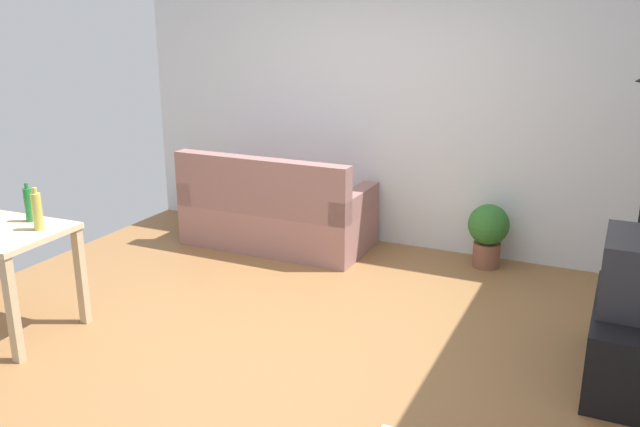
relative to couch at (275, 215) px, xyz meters
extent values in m
cube|color=olive|center=(0.88, -1.59, -0.32)|extent=(5.20, 4.40, 0.02)
cube|color=silver|center=(0.88, 0.61, 1.04)|extent=(5.20, 0.10, 2.70)
cube|color=#996B66|center=(0.00, 0.06, -0.11)|extent=(1.75, 0.84, 0.40)
cube|color=#8C625D|center=(0.00, -0.28, 0.35)|extent=(1.75, 0.16, 0.52)
cube|color=#926661|center=(0.80, 0.06, 0.20)|extent=(0.16, 0.84, 0.22)
cube|color=#926661|center=(-0.80, 0.06, 0.20)|extent=(0.16, 0.84, 0.22)
cube|color=black|center=(3.13, -1.23, -0.07)|extent=(0.44, 1.10, 0.48)
cube|color=#2D2D33|center=(3.13, -1.23, 0.39)|extent=(0.40, 0.60, 0.44)
cylinder|color=black|center=(3.13, -0.11, -0.29)|extent=(0.26, 0.26, 0.03)
cube|color=tan|center=(-0.43, -2.68, 0.05)|extent=(0.06, 0.06, 0.72)
cube|color=tan|center=(-0.46, -2.06, 0.05)|extent=(0.06, 0.06, 0.72)
cylinder|color=brown|center=(1.96, 0.31, -0.20)|extent=(0.24, 0.24, 0.22)
sphere|color=#2D6B28|center=(1.96, 0.31, 0.08)|extent=(0.36, 0.36, 0.36)
cylinder|color=#1E722D|center=(-0.78, -2.15, 0.57)|extent=(0.06, 0.06, 0.24)
cylinder|color=#1E722D|center=(-0.78, -2.15, 0.71)|extent=(0.03, 0.03, 0.04)
cylinder|color=#BCB24C|center=(-0.57, -2.27, 0.58)|extent=(0.07, 0.07, 0.26)
cylinder|color=#BCB24C|center=(-0.57, -2.27, 0.73)|extent=(0.03, 0.03, 0.04)
camera|label=1|loc=(2.98, -5.36, 1.87)|focal=37.49mm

